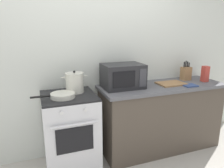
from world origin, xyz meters
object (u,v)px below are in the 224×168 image
object	(u,v)px
knife_block	(186,73)
pasta_box	(205,74)
oven_mitt	(190,85)
frying_pan	(62,95)
stock_pot	(75,83)
microwave	(123,76)
cutting_board	(171,84)
stove	(71,132)

from	to	relation	value
knife_block	pasta_box	world-z (taller)	knife_block
pasta_box	oven_mitt	world-z (taller)	pasta_box
frying_pan	oven_mitt	bearing A→B (deg)	-3.05
stock_pot	knife_block	distance (m)	1.62
microwave	pasta_box	distance (m)	1.21
knife_block	pasta_box	distance (m)	0.25
cutting_board	pasta_box	bearing A→B (deg)	-3.21
microwave	pasta_box	size ratio (longest dim) A/B	2.27
stock_pot	frying_pan	xyz separation A→B (m)	(-0.17, -0.15, -0.09)
cutting_board	knife_block	size ratio (longest dim) A/B	1.28
stove	pasta_box	bearing A→B (deg)	-0.87
cutting_board	oven_mitt	distance (m)	0.24
oven_mitt	knife_block	bearing A→B (deg)	60.29
microwave	pasta_box	world-z (taller)	microwave
stock_pot	pasta_box	bearing A→B (deg)	-3.50
frying_pan	stove	bearing A→B (deg)	43.48
frying_pan	stock_pot	bearing A→B (deg)	42.78
stove	pasta_box	xyz separation A→B (m)	(1.90, -0.03, 0.57)
microwave	cutting_board	xyz separation A→B (m)	(0.67, -0.08, -0.14)
pasta_box	frying_pan	bearing A→B (deg)	-178.74
microwave	cutting_board	bearing A→B (deg)	-6.61
knife_block	microwave	bearing A→B (deg)	-176.52
microwave	pasta_box	xyz separation A→B (m)	(1.21, -0.11, -0.04)
frying_pan	cutting_board	world-z (taller)	frying_pan
stock_pot	frying_pan	distance (m)	0.24
knife_block	stove	bearing A→B (deg)	-175.29
cutting_board	stock_pot	bearing A→B (deg)	176.38
cutting_board	microwave	bearing A→B (deg)	173.39
knife_block	oven_mitt	distance (m)	0.36
frying_pan	pasta_box	size ratio (longest dim) A/B	2.10
microwave	stock_pot	bearing A→B (deg)	179.74
stove	pasta_box	size ratio (longest dim) A/B	4.18
stove	cutting_board	xyz separation A→B (m)	(1.37, 0.00, 0.47)
stove	knife_block	distance (m)	1.81
stock_pot	knife_block	size ratio (longest dim) A/B	1.06
stove	stock_pot	xyz separation A→B (m)	(0.09, 0.08, 0.58)
stove	microwave	world-z (taller)	microwave
cutting_board	knife_block	world-z (taller)	knife_block
knife_block	oven_mitt	bearing A→B (deg)	-119.71
frying_pan	pasta_box	world-z (taller)	pasta_box
microwave	frying_pan	bearing A→B (deg)	-168.87
stove	microwave	distance (m)	0.93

